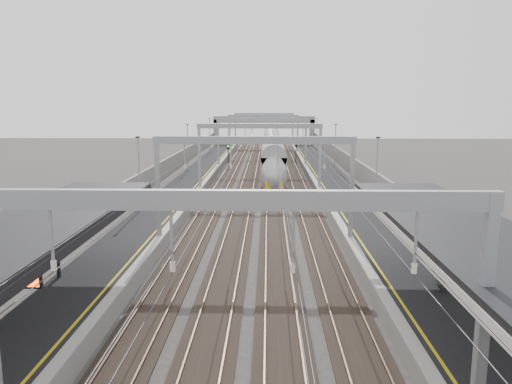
{
  "coord_description": "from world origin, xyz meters",
  "views": [
    {
      "loc": [
        0.87,
        -9.88,
        9.67
      ],
      "look_at": [
        0.0,
        26.52,
        3.18
      ],
      "focal_mm": 35.0,
      "sensor_mm": 36.0,
      "label": 1
    }
  ],
  "objects_px": {
    "bench": "(444,275)",
    "train": "(272,156)",
    "overbridge": "(264,124)",
    "signal_green": "(228,152)"
  },
  "relations": [
    {
      "from": "overbridge",
      "to": "train",
      "type": "distance_m",
      "value": 37.62
    },
    {
      "from": "bench",
      "to": "train",
      "type": "bearing_deg",
      "value": 99.0
    },
    {
      "from": "overbridge",
      "to": "signal_green",
      "type": "relative_size",
      "value": 6.33
    },
    {
      "from": "train",
      "to": "overbridge",
      "type": "bearing_deg",
      "value": 92.29
    },
    {
      "from": "bench",
      "to": "signal_green",
      "type": "bearing_deg",
      "value": 105.37
    },
    {
      "from": "overbridge",
      "to": "signal_green",
      "type": "xyz_separation_m",
      "value": [
        -5.2,
        -34.05,
        -2.89
      ]
    },
    {
      "from": "signal_green",
      "to": "overbridge",
      "type": "bearing_deg",
      "value": 81.32
    },
    {
      "from": "overbridge",
      "to": "train",
      "type": "bearing_deg",
      "value": -87.71
    },
    {
      "from": "overbridge",
      "to": "train",
      "type": "xyz_separation_m",
      "value": [
        1.5,
        -37.45,
        -3.17
      ]
    },
    {
      "from": "bench",
      "to": "overbridge",
      "type": "bearing_deg",
      "value": 96.13
    }
  ]
}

